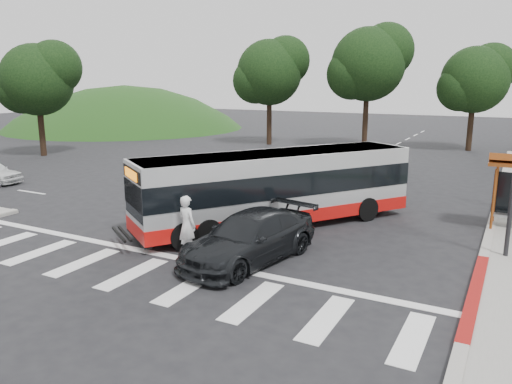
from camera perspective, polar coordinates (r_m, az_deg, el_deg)
The scene contains 12 objects.
ground at distance 19.01m, azimuth -3.86°, elevation -4.33°, with size 140.00×140.00×0.00m, color black.
curb_east at distance 24.06m, azimuth 25.70°, elevation -1.76°, with size 0.30×40.00×0.15m, color #9E9991.
curb_east_red at distance 14.51m, azimuth 23.72°, elevation -10.61°, with size 0.32×6.00×0.15m, color maroon.
hillside_nw at distance 61.87m, azimuth -14.58°, elevation 7.10°, with size 44.00×44.00×10.00m, color #1F4516.
crosswalk_ladder at distance 15.24m, azimuth -13.93°, elevation -9.04°, with size 18.00×2.60×0.01m, color silver.
tree_north_a at distance 43.09m, azimuth 12.81°, elevation 14.18°, with size 6.60×6.15×10.17m.
tree_north_b at distance 43.63m, azimuth 23.83°, elevation 11.76°, with size 5.72×5.33×8.43m.
tree_north_c at distance 44.07m, azimuth 1.68°, elevation 13.62°, with size 6.16×5.74×9.30m.
tree_west_a at distance 40.57m, azimuth -23.63°, elevation 11.79°, with size 5.72×5.33×8.43m.
transit_bus at distance 19.23m, azimuth 2.39°, elevation 0.30°, with size 2.40×11.07×2.86m, color #B4B7BA, non-canonical shape.
pedestrian at distance 16.23m, azimuth -7.89°, elevation -3.79°, with size 0.72×0.47×1.96m, color white.
dark_sedan at distance 15.58m, azimuth -0.75°, elevation -5.24°, with size 2.12×5.21×1.51m, color black.
Camera 1 is at (9.64, -15.42, 5.54)m, focal length 35.00 mm.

